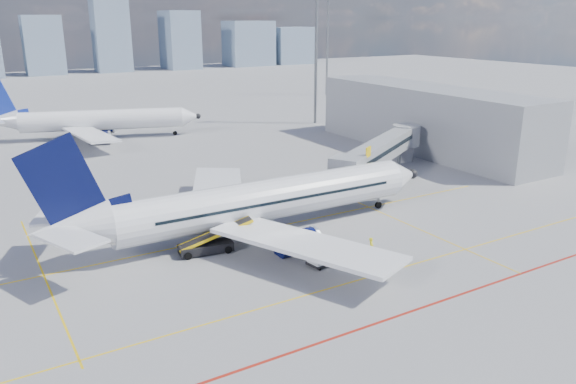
# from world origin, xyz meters

# --- Properties ---
(ground) EXTENTS (420.00, 420.00, 0.00)m
(ground) POSITION_xyz_m (0.00, 0.00, 0.00)
(ground) COLOR gray
(ground) RESTS_ON ground
(apron_markings) EXTENTS (90.00, 35.12, 0.01)m
(apron_markings) POSITION_xyz_m (-0.58, -3.91, 0.01)
(apron_markings) COLOR #DCB00B
(apron_markings) RESTS_ON ground
(jet_bridge) EXTENTS (23.55, 15.78, 6.30)m
(jet_bridge) POSITION_xyz_m (23.51, 16.91, 3.74)
(jet_bridge) COLOR gray
(jet_bridge) RESTS_ON ground
(terminal_block) EXTENTS (10.00, 42.00, 10.00)m
(terminal_block) POSITION_xyz_m (39.95, 26.00, 5.00)
(terminal_block) COLOR gray
(terminal_block) RESTS_ON ground
(floodlight_mast_ne) EXTENTS (3.20, 0.61, 25.45)m
(floodlight_mast_ne) POSITION_xyz_m (38.00, 55.00, 13.59)
(floodlight_mast_ne) COLOR slate
(floodlight_mast_ne) RESTS_ON ground
(floodlight_mast_far) EXTENTS (3.20, 0.61, 25.45)m
(floodlight_mast_far) POSITION_xyz_m (65.00, 90.00, 13.59)
(floodlight_mast_far) COLOR slate
(floodlight_mast_far) RESTS_ON ground
(main_aircraft) EXTENTS (41.20, 35.90, 12.00)m
(main_aircraft) POSITION_xyz_m (-0.87, 7.33, 3.22)
(main_aircraft) COLOR silver
(main_aircraft) RESTS_ON ground
(second_aircraft) EXTENTS (35.51, 30.29, 10.77)m
(second_aircraft) POSITION_xyz_m (-3.61, 62.09, 3.23)
(second_aircraft) COLOR silver
(second_aircraft) RESTS_ON ground
(baggage_tug) EXTENTS (2.08, 1.59, 1.30)m
(baggage_tug) POSITION_xyz_m (1.41, -1.04, 0.62)
(baggage_tug) COLOR silver
(baggage_tug) RESTS_ON ground
(cargo_dolly) EXTENTS (3.53, 1.98, 1.83)m
(cargo_dolly) POSITION_xyz_m (1.21, -2.05, 1.01)
(cargo_dolly) COLOR black
(cargo_dolly) RESTS_ON ground
(belt_loader) EXTENTS (7.02, 2.56, 2.82)m
(belt_loader) POSITION_xyz_m (-6.52, 5.42, 0.73)
(belt_loader) COLOR black
(belt_loader) RESTS_ON ground
(ramp_worker) EXTENTS (0.75, 0.81, 1.87)m
(ramp_worker) POSITION_xyz_m (5.45, -2.93, 0.93)
(ramp_worker) COLOR yellow
(ramp_worker) RESTS_ON ground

